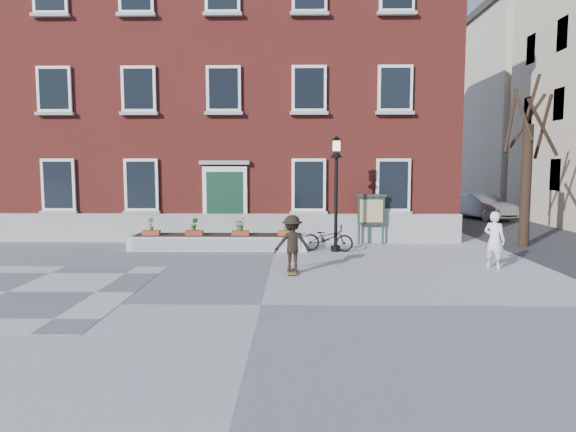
{
  "coord_description": "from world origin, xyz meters",
  "views": [
    {
      "loc": [
        0.76,
        -10.61,
        2.95
      ],
      "look_at": [
        0.5,
        4.0,
        1.5
      ],
      "focal_mm": 32.0,
      "sensor_mm": 36.0,
      "label": 1
    }
  ],
  "objects_px": {
    "bystander": "(494,240)",
    "notice_board": "(371,211)",
    "bicycle": "(327,238)",
    "skateboarder": "(292,243)",
    "parked_car": "(482,206)",
    "lamp_post": "(336,177)"
  },
  "relations": [
    {
      "from": "parked_car",
      "to": "bystander",
      "type": "height_order",
      "value": "bystander"
    },
    {
      "from": "bicycle",
      "to": "lamp_post",
      "type": "relative_size",
      "value": 0.45
    },
    {
      "from": "bystander",
      "to": "skateboarder",
      "type": "height_order",
      "value": "bystander"
    },
    {
      "from": "parked_car",
      "to": "notice_board",
      "type": "bearing_deg",
      "value": -148.13
    },
    {
      "from": "bicycle",
      "to": "skateboarder",
      "type": "xyz_separation_m",
      "value": [
        -1.18,
        -3.63,
        0.37
      ]
    },
    {
      "from": "notice_board",
      "to": "skateboarder",
      "type": "distance_m",
      "value": 6.08
    },
    {
      "from": "notice_board",
      "to": "bystander",
      "type": "bearing_deg",
      "value": -57.9
    },
    {
      "from": "parked_car",
      "to": "skateboarder",
      "type": "bearing_deg",
      "value": -144.63
    },
    {
      "from": "parked_car",
      "to": "bystander",
      "type": "relative_size",
      "value": 2.54
    },
    {
      "from": "notice_board",
      "to": "bicycle",
      "type": "bearing_deg",
      "value": -135.62
    },
    {
      "from": "bystander",
      "to": "notice_board",
      "type": "xyz_separation_m",
      "value": [
        -2.86,
        4.55,
        0.44
      ]
    },
    {
      "from": "bicycle",
      "to": "parked_car",
      "type": "height_order",
      "value": "parked_car"
    },
    {
      "from": "bicycle",
      "to": "parked_car",
      "type": "bearing_deg",
      "value": -30.81
    },
    {
      "from": "lamp_post",
      "to": "notice_board",
      "type": "relative_size",
      "value": 2.1
    },
    {
      "from": "parked_car",
      "to": "lamp_post",
      "type": "height_order",
      "value": "lamp_post"
    },
    {
      "from": "parked_car",
      "to": "bystander",
      "type": "xyz_separation_m",
      "value": [
        -4.55,
        -13.71,
        0.13
      ]
    },
    {
      "from": "bicycle",
      "to": "skateboarder",
      "type": "relative_size",
      "value": 1.09
    },
    {
      "from": "parked_car",
      "to": "bicycle",
      "type": "bearing_deg",
      "value": -149.27
    },
    {
      "from": "bicycle",
      "to": "bystander",
      "type": "xyz_separation_m",
      "value": [
        4.58,
        -2.86,
        0.37
      ]
    },
    {
      "from": "bystander",
      "to": "skateboarder",
      "type": "distance_m",
      "value": 5.81
    },
    {
      "from": "parked_car",
      "to": "skateboarder",
      "type": "distance_m",
      "value": 17.77
    },
    {
      "from": "bicycle",
      "to": "bystander",
      "type": "relative_size",
      "value": 1.06
    }
  ]
}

